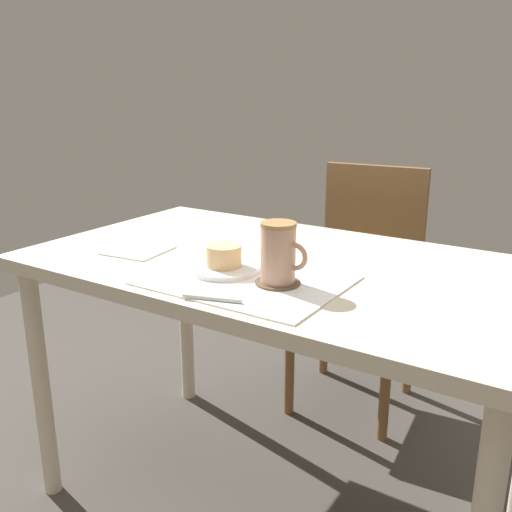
{
  "coord_description": "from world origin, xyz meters",
  "views": [
    {
      "loc": [
        0.7,
        -1.21,
        1.18
      ],
      "look_at": [
        0.02,
        -0.14,
        0.79
      ],
      "focal_mm": 40.0,
      "sensor_mm": 36.0,
      "label": 1
    }
  ],
  "objects_px": {
    "pastry_plate": "(224,268)",
    "pastry": "(224,256)",
    "dining_table": "(280,290)",
    "coffee_mug": "(279,253)",
    "wooden_chair": "(362,275)"
  },
  "relations": [
    {
      "from": "dining_table",
      "to": "pastry_plate",
      "type": "distance_m",
      "value": 0.19
    },
    {
      "from": "wooden_chair",
      "to": "coffee_mug",
      "type": "height_order",
      "value": "coffee_mug"
    },
    {
      "from": "pastry_plate",
      "to": "pastry",
      "type": "bearing_deg",
      "value": 180.0
    },
    {
      "from": "dining_table",
      "to": "coffee_mug",
      "type": "height_order",
      "value": "coffee_mug"
    },
    {
      "from": "wooden_chair",
      "to": "pastry",
      "type": "height_order",
      "value": "wooden_chair"
    },
    {
      "from": "dining_table",
      "to": "wooden_chair",
      "type": "bearing_deg",
      "value": 94.65
    },
    {
      "from": "coffee_mug",
      "to": "dining_table",
      "type": "bearing_deg",
      "value": 119.0
    },
    {
      "from": "wooden_chair",
      "to": "pastry_plate",
      "type": "xyz_separation_m",
      "value": [
        -0.01,
        -0.86,
        0.26
      ]
    },
    {
      "from": "dining_table",
      "to": "wooden_chair",
      "type": "relative_size",
      "value": 1.47
    },
    {
      "from": "dining_table",
      "to": "wooden_chair",
      "type": "distance_m",
      "value": 0.72
    },
    {
      "from": "dining_table",
      "to": "pastry_plate",
      "type": "height_order",
      "value": "pastry_plate"
    },
    {
      "from": "pastry_plate",
      "to": "coffee_mug",
      "type": "distance_m",
      "value": 0.17
    },
    {
      "from": "pastry",
      "to": "pastry_plate",
      "type": "bearing_deg",
      "value": 0.0
    },
    {
      "from": "pastry_plate",
      "to": "wooden_chair",
      "type": "bearing_deg",
      "value": 89.53
    },
    {
      "from": "dining_table",
      "to": "coffee_mug",
      "type": "bearing_deg",
      "value": -61.0
    }
  ]
}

